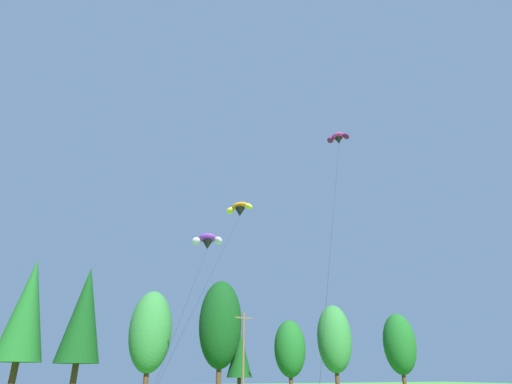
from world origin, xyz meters
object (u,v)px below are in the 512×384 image
object	(u,v)px
utility_pole	(243,352)
parafoil_kite_mid_magenta	(338,138)
parafoil_kite_high_purple	(207,241)
parafoil_kite_far_orange	(240,209)

from	to	relation	value
utility_pole	parafoil_kite_mid_magenta	bearing A→B (deg)	-74.12
parafoil_kite_high_purple	parafoil_kite_far_orange	distance (m)	5.04
utility_pole	parafoil_kite_far_orange	distance (m)	16.21
utility_pole	parafoil_kite_mid_magenta	xyz separation A→B (m)	(4.32, -15.18, 20.65)
parafoil_kite_high_purple	parafoil_kite_mid_magenta	size ratio (longest dim) A/B	0.80
parafoil_kite_mid_magenta	parafoil_kite_far_orange	bearing A→B (deg)	129.84
parafoil_kite_high_purple	parafoil_kite_mid_magenta	xyz separation A→B (m)	(10.57, -10.69, 9.67)
parafoil_kite_mid_magenta	parafoil_kite_far_orange	xyz separation A→B (m)	(-7.53, 9.02, -6.01)
utility_pole	parafoil_kite_high_purple	distance (m)	13.41
parafoil_kite_high_purple	parafoil_kite_far_orange	xyz separation A→B (m)	(3.04, -1.67, 3.66)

